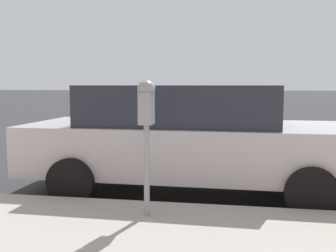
% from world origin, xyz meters
% --- Properties ---
extents(ground_plane, '(220.00, 220.00, 0.00)m').
position_xyz_m(ground_plane, '(0.00, 0.00, 0.00)').
color(ground_plane, '#333335').
extents(parking_meter, '(0.21, 0.19, 1.46)m').
position_xyz_m(parking_meter, '(-2.72, 0.78, 1.29)').
color(parking_meter, gray).
rests_on(parking_meter, sidewalk).
extents(car_silver, '(2.09, 4.88, 1.58)m').
position_xyz_m(car_silver, '(-1.09, 0.50, 0.83)').
color(car_silver, '#B7BABF').
rests_on(car_silver, ground_plane).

